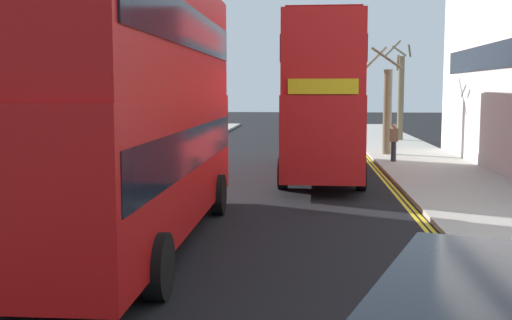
# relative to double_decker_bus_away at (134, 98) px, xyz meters

# --- Properties ---
(sidewalk_right) EXTENTS (4.00, 80.00, 0.14)m
(sidewalk_right) POSITION_rel_double_decker_bus_away_xyz_m (8.48, 4.95, -2.96)
(sidewalk_right) COLOR #ADA89E
(sidewalk_right) RESTS_ON ground
(sidewalk_left) EXTENTS (4.00, 80.00, 0.14)m
(sidewalk_left) POSITION_rel_double_decker_bus_away_xyz_m (-4.52, 4.95, -2.96)
(sidewalk_left) COLOR #ADA89E
(sidewalk_left) RESTS_ON ground
(kerb_line_outer) EXTENTS (0.10, 56.00, 0.01)m
(kerb_line_outer) POSITION_rel_double_decker_bus_away_xyz_m (6.38, 2.95, -3.03)
(kerb_line_outer) COLOR yellow
(kerb_line_outer) RESTS_ON ground
(kerb_line_inner) EXTENTS (0.10, 56.00, 0.01)m
(kerb_line_inner) POSITION_rel_double_decker_bus_away_xyz_m (6.22, 2.95, -3.03)
(kerb_line_inner) COLOR yellow
(kerb_line_inner) RESTS_ON ground
(double_decker_bus_away) EXTENTS (2.81, 10.81, 5.64)m
(double_decker_bus_away) POSITION_rel_double_decker_bus_away_xyz_m (0.00, 0.00, 0.00)
(double_decker_bus_away) COLOR #B20F0F
(double_decker_bus_away) RESTS_ON ground
(double_decker_bus_oncoming) EXTENTS (2.96, 10.85, 5.64)m
(double_decker_bus_oncoming) POSITION_rel_double_decker_bus_away_xyz_m (4.05, 11.02, 0.00)
(double_decker_bus_oncoming) COLOR red
(double_decker_bus_oncoming) RESTS_ON ground
(pedestrian_far) EXTENTS (0.34, 0.22, 1.62)m
(pedestrian_far) POSITION_rel_double_decker_bus_away_xyz_m (7.22, 14.88, -2.04)
(pedestrian_far) COLOR #2D2D38
(pedestrian_far) RESTS_ON sidewalk_right
(street_tree_near) EXTENTS (1.74, 2.09, 5.16)m
(street_tree_near) POSITION_rel_double_decker_bus_away_xyz_m (7.30, 18.03, -0.66)
(street_tree_near) COLOR #6B6047
(street_tree_near) RESTS_ON sidewalk_right
(street_tree_mid) EXTENTS (1.69, 1.70, 6.11)m
(street_tree_mid) POSITION_rel_double_decker_bus_away_xyz_m (9.18, 26.82, -0.14)
(street_tree_mid) COLOR #6B6047
(street_tree_mid) RESTS_ON sidewalk_right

